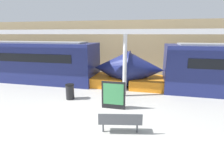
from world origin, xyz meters
name	(u,v)px	position (x,y,z in m)	size (l,w,h in m)	color
ground_plane	(83,133)	(0.00, 0.00, 0.00)	(60.00, 60.00, 0.00)	#B2AFA8
station_wall	(125,48)	(0.00, 10.48, 2.50)	(56.00, 0.20, 5.00)	tan
train_right	(20,62)	(-8.33, 6.72, 1.52)	(18.42, 2.93, 3.20)	navy
bench_near	(120,121)	(1.43, 0.30, 0.52)	(1.74, 0.75, 0.88)	#4C4F54
trash_bin	(70,92)	(-2.15, 3.31, 0.46)	(0.51, 0.51, 0.91)	black
poster_board	(113,95)	(0.68, 2.52, 0.74)	(1.24, 0.07, 1.46)	black
support_column_near	(125,66)	(0.93, 4.56, 1.89)	(0.24, 0.24, 3.78)	silver
canopy_beam	(125,32)	(0.93, 4.56, 3.92)	(28.00, 0.60, 0.28)	#B7B7BC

